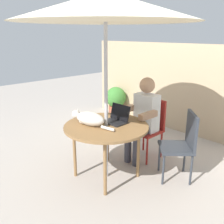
# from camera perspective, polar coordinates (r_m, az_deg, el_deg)

# --- Properties ---
(ground_plane) EXTENTS (14.00, 14.00, 0.00)m
(ground_plane) POSITION_cam_1_polar(r_m,az_deg,el_deg) (3.51, -1.21, -13.97)
(ground_plane) COLOR #ADA399
(fence_back) EXTENTS (4.85, 0.08, 1.64)m
(fence_back) POSITION_cam_1_polar(r_m,az_deg,el_deg) (4.84, 17.76, 4.44)
(fence_back) COLOR tan
(fence_back) RESTS_ON ground
(patio_table) EXTENTS (1.05, 1.05, 0.72)m
(patio_table) POSITION_cam_1_polar(r_m,az_deg,el_deg) (3.22, -1.28, -3.88)
(patio_table) COLOR olive
(patio_table) RESTS_ON ground
(patio_umbrella) EXTENTS (2.09, 2.09, 2.24)m
(patio_umbrella) POSITION_cam_1_polar(r_m,az_deg,el_deg) (3.02, -1.47, 22.23)
(patio_umbrella) COLOR #B7B7BC
(patio_umbrella) RESTS_ON ground
(chair_occupied) EXTENTS (0.40, 0.40, 0.88)m
(chair_occupied) POSITION_cam_1_polar(r_m,az_deg,el_deg) (3.89, 8.32, -2.57)
(chair_occupied) COLOR maroon
(chair_occupied) RESTS_ON ground
(chair_empty) EXTENTS (0.57, 0.57, 0.88)m
(chair_empty) POSITION_cam_1_polar(r_m,az_deg,el_deg) (3.37, 15.44, -6.21)
(chair_empty) COLOR #33383F
(chair_empty) RESTS_ON ground
(person_seated) EXTENTS (0.48, 0.48, 1.22)m
(person_seated) POSITION_cam_1_polar(r_m,az_deg,el_deg) (3.72, 6.94, -0.68)
(person_seated) COLOR white
(person_seated) RESTS_ON ground
(laptop) EXTENTS (0.31, 0.26, 0.21)m
(laptop) POSITION_cam_1_polar(r_m,az_deg,el_deg) (3.31, 1.23, -1.13)
(laptop) COLOR black
(laptop) RESTS_ON patio_table
(cat) EXTENTS (0.65, 0.28, 0.17)m
(cat) POSITION_cam_1_polar(r_m,az_deg,el_deg) (3.20, -5.19, -1.46)
(cat) COLOR silver
(cat) RESTS_ON patio_table
(potted_plant_near_fence) EXTENTS (0.44, 0.44, 0.68)m
(potted_plant_near_fence) POSITION_cam_1_polar(r_m,az_deg,el_deg) (5.73, 0.85, 2.61)
(potted_plant_near_fence) COLOR #9E5138
(potted_plant_near_fence) RESTS_ON ground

